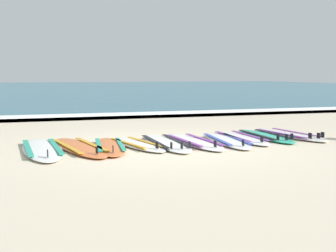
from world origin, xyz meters
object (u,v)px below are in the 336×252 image
Objects in this scene: surfboard_6 at (227,141)px; surfboard_7 at (241,138)px; surfboard_1 at (79,147)px; surfboard_2 at (110,146)px; surfboard_8 at (265,136)px; surfboard_4 at (166,143)px; surfboard_0 at (42,149)px; surfboard_9 at (289,135)px; surfboard_3 at (137,144)px; surfboard_5 at (194,142)px.

surfboard_6 and surfboard_7 have the same top height.
surfboard_2 is at bearing -7.69° from surfboard_1.
surfboard_6 is 1.03× the size of surfboard_8.
surfboard_4 is (1.59, 0.01, 0.00)m from surfboard_1.
surfboard_0 and surfboard_9 have the same top height.
surfboard_3 is at bearing -174.74° from surfboard_9.
surfboard_8 is at bearing 5.93° from surfboard_3.
surfboard_5 is at bearing -0.46° from surfboard_1.
surfboard_4 is (1.07, 0.08, 0.00)m from surfboard_2.
surfboard_5 is at bearing -0.61° from surfboard_3.
surfboard_8 is at bearing 10.14° from surfboard_5.
surfboard_6 is (1.76, -0.07, -0.00)m from surfboard_3.
surfboard_3 and surfboard_8 have the same top height.
surfboard_3 is at bearing -174.54° from surfboard_7.
surfboard_6 is (2.79, -0.07, 0.00)m from surfboard_1.
surfboard_5 is 1.06× the size of surfboard_7.
surfboard_7 and surfboard_8 have the same top height.
surfboard_0 is 1.15× the size of surfboard_6.
surfboard_3 is at bearing 7.36° from surfboard_2.
surfboard_6 and surfboard_8 have the same top height.
surfboard_3 is 1.76m from surfboard_6.
surfboard_0 is at bearing -179.40° from surfboard_1.
surfboard_9 is (1.17, 0.10, 0.00)m from surfboard_7.
surfboard_3 is at bearing -174.07° from surfboard_8.
surfboard_0 is at bearing 178.90° from surfboard_6.
surfboard_4 is at bearing -172.95° from surfboard_8.
surfboard_1 and surfboard_7 have the same top height.
surfboard_1 and surfboard_4 have the same top height.
surfboard_0 is 3.87m from surfboard_7.
surfboard_9 is (4.41, 0.31, 0.00)m from surfboard_1.
surfboard_3 is 0.93× the size of surfboard_8.
surfboard_4 is 2.26m from surfboard_8.
surfboard_1 is 4.42m from surfboard_9.
surfboard_6 is at bearing -1.10° from surfboard_0.
surfboard_8 and surfboard_9 have the same top height.
surfboard_2 is (0.52, -0.07, 0.00)m from surfboard_1.
surfboard_0 is at bearing -176.25° from surfboard_8.
surfboard_1 is 1.08× the size of surfboard_9.
surfboard_2 is 0.93× the size of surfboard_9.
surfboard_6 is 1.03× the size of surfboard_7.
surfboard_7 is 0.60m from surfboard_8.
surfboard_0 is 3.42m from surfboard_6.
surfboard_1 is at bearing -175.74° from surfboard_8.
surfboard_7 is at bearing 3.14° from surfboard_0.
surfboard_2 is at bearing -3.19° from surfboard_0.
surfboard_2 is 0.97× the size of surfboard_6.
surfboard_7 is (1.64, 0.20, -0.00)m from surfboard_4.
surfboard_5 is at bearing -171.91° from surfboard_9.
surfboard_2 and surfboard_5 have the same top height.
surfboard_5 is (2.77, -0.01, 0.00)m from surfboard_0.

